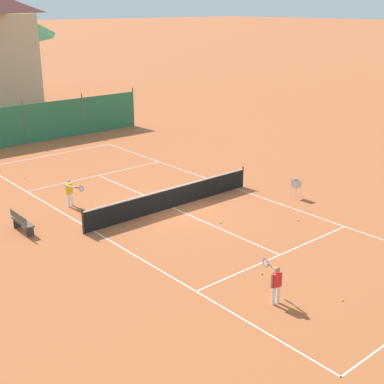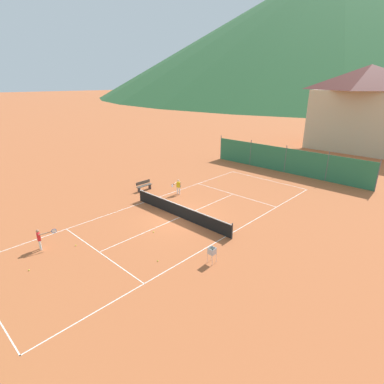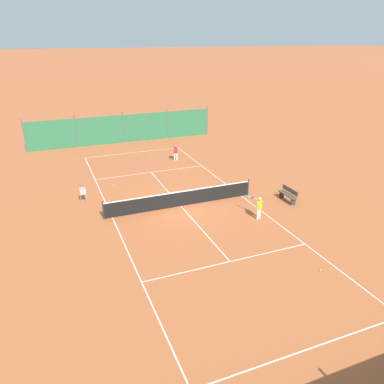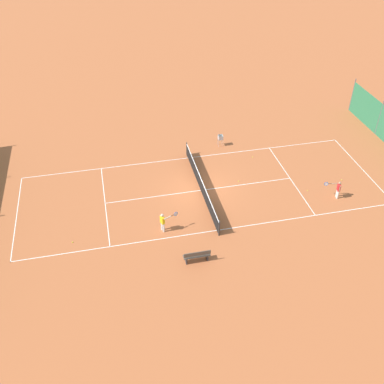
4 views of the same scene
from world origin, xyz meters
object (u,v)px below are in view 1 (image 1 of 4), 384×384
object	(u,v)px
player_far_service	(70,191)
tennis_ball_far_corner	(221,223)
player_far_baseline	(276,282)
tennis_ball_near_corner	(24,178)
courtside_bench	(22,222)
ball_hopper	(296,185)
tennis_ball_alley_right	(342,300)
tennis_ball_by_net_right	(298,220)
tennis_ball_alley_left	(262,273)
tennis_net	(172,197)

from	to	relation	value
player_far_service	tennis_ball_far_corner	world-z (taller)	player_far_service
player_far_baseline	tennis_ball_near_corner	bearing A→B (deg)	91.99
tennis_ball_far_corner	courtside_bench	world-z (taller)	courtside_bench
player_far_baseline	courtside_bench	bearing A→B (deg)	109.58
player_far_baseline	ball_hopper	size ratio (longest dim) A/B	1.42
tennis_ball_alley_right	player_far_baseline	bearing A→B (deg)	142.26
ball_hopper	player_far_baseline	bearing A→B (deg)	-144.55
player_far_baseline	tennis_ball_by_net_right	world-z (taller)	player_far_baseline
player_far_baseline	tennis_ball_near_corner	xyz separation A→B (m)	(-0.59, 17.00, -0.70)
player_far_baseline	tennis_ball_alley_right	distance (m)	2.24
player_far_baseline	ball_hopper	bearing A→B (deg)	35.45
player_far_service	tennis_ball_alley_right	distance (m)	13.17
tennis_ball_far_corner	tennis_ball_alley_right	xyz separation A→B (m)	(-1.43, -7.03, 0.00)
tennis_ball_far_corner	tennis_ball_by_net_right	distance (m)	3.34
ball_hopper	tennis_ball_far_corner	bearing A→B (deg)	179.63
tennis_ball_alley_left	tennis_ball_by_net_right	world-z (taller)	same
tennis_ball_near_corner	courtside_bench	world-z (taller)	courtside_bench
tennis_net	tennis_ball_by_net_right	distance (m)	5.68
tennis_ball_alley_right	courtside_bench	size ratio (longest dim) A/B	0.04
player_far_service	tennis_ball_alley_right	bearing A→B (deg)	-79.51
tennis_net	tennis_ball_alley_right	world-z (taller)	tennis_net
tennis_ball_alley_left	tennis_ball_near_corner	world-z (taller)	same
player_far_baseline	tennis_ball_far_corner	world-z (taller)	player_far_baseline
ball_hopper	tennis_ball_near_corner	bearing A→B (deg)	127.22
player_far_baseline	tennis_ball_alley_right	xyz separation A→B (m)	(1.68, -1.30, -0.70)
tennis_ball_near_corner	courtside_bench	size ratio (longest dim) A/B	0.04
tennis_ball_near_corner	ball_hopper	size ratio (longest dim) A/B	0.07
player_far_baseline	tennis_ball_far_corner	size ratio (longest dim) A/B	19.10
tennis_ball_by_net_right	tennis_ball_near_corner	world-z (taller)	same
player_far_service	tennis_ball_far_corner	size ratio (longest dim) A/B	19.83
ball_hopper	courtside_bench	bearing A→B (deg)	158.60
tennis_ball_alley_right	ball_hopper	xyz separation A→B (m)	(6.32, 7.00, 0.62)
player_far_baseline	ball_hopper	distance (m)	9.82
player_far_baseline	tennis_net	bearing A→B (deg)	72.41
tennis_ball_near_corner	ball_hopper	world-z (taller)	ball_hopper
tennis_ball_alley_right	ball_hopper	size ratio (longest dim) A/B	0.07
player_far_service	tennis_ball_far_corner	distance (m)	7.07
tennis_net	courtside_bench	world-z (taller)	tennis_net
player_far_service	tennis_ball_far_corner	bearing A→B (deg)	-57.08
tennis_ball_by_net_right	ball_hopper	world-z (taller)	ball_hopper
player_far_baseline	courtside_bench	distance (m)	10.89
tennis_ball_near_corner	tennis_ball_alley_right	bearing A→B (deg)	-82.93
player_far_service	tennis_ball_alley_left	size ratio (longest dim) A/B	19.83
tennis_ball_by_net_right	player_far_service	bearing A→B (deg)	129.75
tennis_net	tennis_ball_near_corner	distance (m)	9.13
tennis_ball_by_net_right	tennis_ball_alley_left	bearing A→B (deg)	-154.52
tennis_ball_by_net_right	tennis_ball_alley_right	xyz separation A→B (m)	(-4.14, -5.08, 0.00)
tennis_ball_far_corner	courtside_bench	distance (m)	8.15
tennis_ball_alley_left	tennis_ball_far_corner	size ratio (longest dim) A/B	1.00
tennis_net	tennis_ball_far_corner	size ratio (longest dim) A/B	139.09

